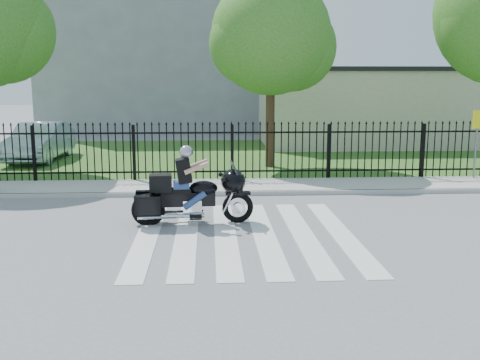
{
  "coord_description": "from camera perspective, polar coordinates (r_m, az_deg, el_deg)",
  "views": [
    {
      "loc": [
        -0.73,
        -11.13,
        3.17
      ],
      "look_at": [
        -0.05,
        0.86,
        1.0
      ],
      "focal_mm": 42.0,
      "sensor_mm": 36.0,
      "label": 1
    }
  ],
  "objects": [
    {
      "name": "curb",
      "position": [
        15.46,
        -0.47,
        -1.36
      ],
      "size": [
        40.0,
        0.12,
        0.12
      ],
      "primitive_type": "cube",
      "color": "#ADAAA3",
      "rests_on": "ground"
    },
    {
      "name": "motorcycle_rider",
      "position": [
        12.39,
        -5.16,
        -1.15
      ],
      "size": [
        2.71,
        0.92,
        1.79
      ],
      "rotation": [
        0.0,
        0.0,
        0.07
      ],
      "color": "black",
      "rests_on": "ground"
    },
    {
      "name": "parked_car",
      "position": [
        23.28,
        -19.66,
        3.7
      ],
      "size": [
        1.72,
        4.54,
        1.48
      ],
      "primitive_type": "imported",
      "rotation": [
        0.0,
        0.0,
        -0.03
      ],
      "color": "#A5BED0",
      "rests_on": "grass_strip"
    },
    {
      "name": "tree_mid",
      "position": [
        20.31,
        3.16,
        14.45
      ],
      "size": [
        4.2,
        4.2,
        6.78
      ],
      "color": "#382316",
      "rests_on": "ground"
    },
    {
      "name": "iron_fence",
      "position": [
        17.29,
        -0.8,
        2.71
      ],
      "size": [
        26.0,
        0.04,
        1.8
      ],
      "color": "black",
      "rests_on": "ground"
    },
    {
      "name": "building_low",
      "position": [
        28.25,
        12.73,
        7.11
      ],
      "size": [
        10.0,
        6.0,
        3.5
      ],
      "primitive_type": "cube",
      "color": "beige",
      "rests_on": "ground"
    },
    {
      "name": "building_tall",
      "position": [
        37.31,
        -6.96,
        14.52
      ],
      "size": [
        15.0,
        10.0,
        12.0
      ],
      "primitive_type": "cube",
      "color": "#92959A",
      "rests_on": "ground"
    },
    {
      "name": "sidewalk",
      "position": [
        16.44,
        -0.64,
        -0.66
      ],
      "size": [
        40.0,
        2.0,
        0.12
      ],
      "primitive_type": "cube",
      "color": "#ADAAA3",
      "rests_on": "ground"
    },
    {
      "name": "crosswalk",
      "position": [
        11.59,
        0.5,
        -5.6
      ],
      "size": [
        5.0,
        5.5,
        0.01
      ],
      "primitive_type": null,
      "color": "silver",
      "rests_on": "ground"
    },
    {
      "name": "building_low_roof",
      "position": [
        28.21,
        12.88,
        10.86
      ],
      "size": [
        10.2,
        6.2,
        0.2
      ],
      "primitive_type": "cube",
      "color": "black",
      "rests_on": "building_low"
    },
    {
      "name": "ground",
      "position": [
        11.6,
        0.5,
        -5.63
      ],
      "size": [
        120.0,
        120.0,
        0.0
      ],
      "primitive_type": "plane",
      "color": "slate",
      "rests_on": "ground"
    },
    {
      "name": "traffic_sign",
      "position": [
        18.81,
        22.96,
        4.7
      ],
      "size": [
        0.43,
        0.22,
        2.1
      ],
      "rotation": [
        0.0,
        0.0,
        0.41
      ],
      "color": "slate",
      "rests_on": "sidewalk"
    },
    {
      "name": "grass_strip",
      "position": [
        23.36,
        -1.43,
        2.46
      ],
      "size": [
        40.0,
        12.0,
        0.02
      ],
      "primitive_type": "cube",
      "color": "#2D591E",
      "rests_on": "ground"
    }
  ]
}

